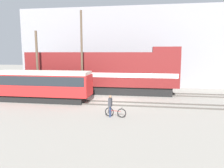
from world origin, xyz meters
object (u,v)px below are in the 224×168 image
at_px(person, 110,104).
at_px(utility_pole_left, 37,64).
at_px(freight_locomotive, 102,72).
at_px(utility_pole_center, 82,55).
at_px(bicycle, 115,112).
at_px(streetcar, 42,84).

height_order(person, utility_pole_left, utility_pole_left).
bearing_deg(freight_locomotive, utility_pole_center, -121.62).
height_order(person, utility_pole_center, utility_pole_center).
relative_size(freight_locomotive, bicycle, 10.70).
height_order(freight_locomotive, person, freight_locomotive).
relative_size(utility_pole_left, utility_pole_center, 0.78).
relative_size(streetcar, person, 5.75).
distance_m(bicycle, person, 0.79).
bearing_deg(utility_pole_left, bicycle, -34.86).
height_order(bicycle, utility_pole_center, utility_pole_center).
distance_m(person, utility_pole_left, 12.10).
relative_size(person, utility_pole_left, 0.23).
relative_size(person, utility_pole_center, 0.18).
relative_size(streetcar, utility_pole_left, 1.34).
bearing_deg(utility_pole_center, streetcar, -140.52).
bearing_deg(bicycle, person, -167.91).
xyz_separation_m(person, utility_pole_center, (-4.31, 6.99, 3.63)).
relative_size(freight_locomotive, streetcar, 1.84).
bearing_deg(bicycle, utility_pole_left, 145.14).
height_order(freight_locomotive, utility_pole_left, utility_pole_left).
bearing_deg(freight_locomotive, person, -74.93).
bearing_deg(utility_pole_center, bicycle, -55.78).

